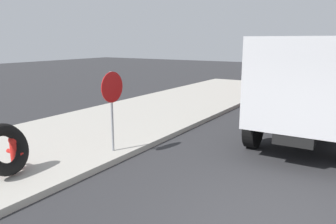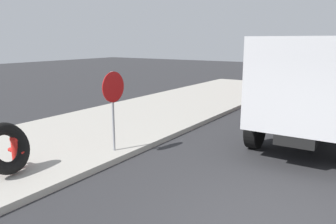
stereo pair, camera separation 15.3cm
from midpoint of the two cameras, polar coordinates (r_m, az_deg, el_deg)
The scene contains 5 objects.
sidewalk_curb at distance 9.31m, azimuth -24.73°, elevation -6.70°, with size 36.00×5.00×0.15m, color #ADA89E.
fire_hydrant at distance 7.96m, azimuth -24.03°, elevation -5.96°, with size 0.23×0.53×0.79m.
loose_tire at distance 7.66m, azimuth -25.47°, elevation -5.65°, with size 1.10×1.10×0.27m, color black.
stop_sign at distance 8.32m, azimuth -8.86°, elevation 2.61°, with size 0.76×0.08×2.02m.
dump_truck_gray at distance 11.01m, azimuth 25.13°, elevation 4.27°, with size 7.03×2.87×3.00m.
Camera 2 is at (-4.49, -1.18, 2.91)m, focal length 35.53 mm.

